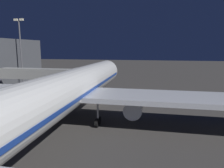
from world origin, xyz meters
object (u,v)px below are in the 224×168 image
at_px(airliner_at_gate, 68,91).
at_px(traffic_cone_nose_starboard, 101,89).
at_px(apron_floodlight_mast, 21,49).
at_px(jet_bridge, 50,74).

xyz_separation_m(airliner_at_gate, traffic_cone_nose_starboard, (2.20, -28.00, -5.16)).
bearing_deg(apron_floodlight_mast, jet_bridge, 145.51).
xyz_separation_m(airliner_at_gate, apron_floodlight_mast, (25.50, -26.11, 5.97)).
bearing_deg(airliner_at_gate, traffic_cone_nose_starboard, -85.51).
height_order(jet_bridge, apron_floodlight_mast, apron_floodlight_mast).
bearing_deg(jet_bridge, airliner_at_gate, 125.32).
relative_size(jet_bridge, traffic_cone_nose_starboard, 40.15).
distance_m(apron_floodlight_mast, traffic_cone_nose_starboard, 25.89).
distance_m(airliner_at_gate, jet_bridge, 20.51).
height_order(apron_floodlight_mast, traffic_cone_nose_starboard, apron_floodlight_mast).
bearing_deg(airliner_at_gate, jet_bridge, -54.68).
relative_size(jet_bridge, apron_floodlight_mast, 1.11).
bearing_deg(traffic_cone_nose_starboard, jet_bridge, 49.42).
xyz_separation_m(jet_bridge, apron_floodlight_mast, (13.65, -9.37, 5.83)).
relative_size(airliner_at_gate, traffic_cone_nose_starboard, 107.34).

